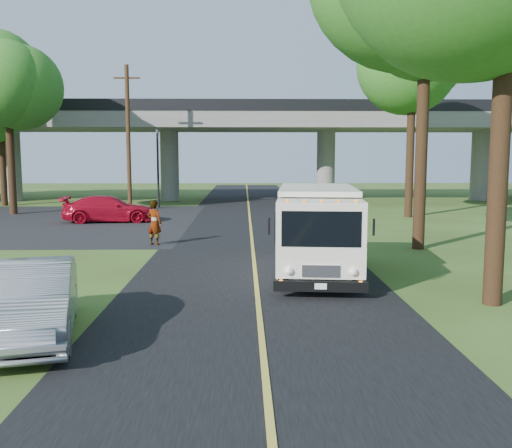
{
  "coord_description": "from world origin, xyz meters",
  "views": [
    {
      "loc": [
        -0.33,
        -11.95,
        3.48
      ],
      "look_at": [
        0.0,
        3.62,
        1.6
      ],
      "focal_mm": 40.0,
      "sensor_mm": 36.0,
      "label": 1
    }
  ],
  "objects_px": {
    "tree_left_far": "(1,96)",
    "silver_sedan": "(31,301)",
    "step_van": "(317,228)",
    "traffic_signal": "(158,160)",
    "pedestrian": "(154,223)",
    "tree_left_lot": "(9,78)",
    "red_sedan": "(109,209)",
    "utility_pole": "(128,137)",
    "tree_right_far": "(417,67)"
  },
  "relations": [
    {
      "from": "red_sedan",
      "to": "pedestrian",
      "type": "distance_m",
      "value": 8.63
    },
    {
      "from": "pedestrian",
      "to": "red_sedan",
      "type": "bearing_deg",
      "value": -36.89
    },
    {
      "from": "traffic_signal",
      "to": "step_van",
      "type": "bearing_deg",
      "value": -70.15
    },
    {
      "from": "silver_sedan",
      "to": "tree_right_far",
      "type": "bearing_deg",
      "value": 43.05
    },
    {
      "from": "red_sedan",
      "to": "tree_left_far",
      "type": "bearing_deg",
      "value": 36.66
    },
    {
      "from": "pedestrian",
      "to": "step_van",
      "type": "bearing_deg",
      "value": 163.26
    },
    {
      "from": "tree_left_far",
      "to": "step_van",
      "type": "height_order",
      "value": "tree_left_far"
    },
    {
      "from": "step_van",
      "to": "pedestrian",
      "type": "xyz_separation_m",
      "value": [
        -5.6,
        5.66,
        -0.5
      ]
    },
    {
      "from": "tree_right_far",
      "to": "silver_sedan",
      "type": "relative_size",
      "value": 2.51
    },
    {
      "from": "utility_pole",
      "to": "tree_right_far",
      "type": "height_order",
      "value": "tree_right_far"
    },
    {
      "from": "step_van",
      "to": "traffic_signal",
      "type": "bearing_deg",
      "value": 115.47
    },
    {
      "from": "traffic_signal",
      "to": "red_sedan",
      "type": "bearing_deg",
      "value": -99.69
    },
    {
      "from": "traffic_signal",
      "to": "silver_sedan",
      "type": "xyz_separation_m",
      "value": [
        1.61,
        -27.26,
        -2.48
      ]
    },
    {
      "from": "red_sedan",
      "to": "silver_sedan",
      "type": "xyz_separation_m",
      "value": [
        2.99,
        -19.15,
        0.03
      ]
    },
    {
      "from": "pedestrian",
      "to": "tree_left_far",
      "type": "bearing_deg",
      "value": -25.31
    },
    {
      "from": "traffic_signal",
      "to": "step_van",
      "type": "height_order",
      "value": "traffic_signal"
    },
    {
      "from": "traffic_signal",
      "to": "tree_left_far",
      "type": "distance_m",
      "value": 11.75
    },
    {
      "from": "step_van",
      "to": "pedestrian",
      "type": "bearing_deg",
      "value": 140.33
    },
    {
      "from": "utility_pole",
      "to": "pedestrian",
      "type": "bearing_deg",
      "value": -75.15
    },
    {
      "from": "utility_pole",
      "to": "tree_left_far",
      "type": "relative_size",
      "value": 0.91
    },
    {
      "from": "traffic_signal",
      "to": "utility_pole",
      "type": "relative_size",
      "value": 0.58
    },
    {
      "from": "red_sedan",
      "to": "silver_sedan",
      "type": "bearing_deg",
      "value": -177.87
    },
    {
      "from": "tree_left_lot",
      "to": "tree_left_far",
      "type": "distance_m",
      "value": 6.72
    },
    {
      "from": "utility_pole",
      "to": "pedestrian",
      "type": "distance_m",
      "value": 14.91
    },
    {
      "from": "utility_pole",
      "to": "pedestrian",
      "type": "relative_size",
      "value": 5.12
    },
    {
      "from": "tree_left_far",
      "to": "pedestrian",
      "type": "xyz_separation_m",
      "value": [
        12.99,
        -17.79,
        -6.57
      ]
    },
    {
      "from": "tree_right_far",
      "to": "tree_left_far",
      "type": "xyz_separation_m",
      "value": [
        -26.0,
        8.0,
        -0.85
      ]
    },
    {
      "from": "utility_pole",
      "to": "red_sedan",
      "type": "xyz_separation_m",
      "value": [
        0.11,
        -6.11,
        -3.9
      ]
    },
    {
      "from": "tree_left_far",
      "to": "silver_sedan",
      "type": "height_order",
      "value": "tree_left_far"
    },
    {
      "from": "red_sedan",
      "to": "pedestrian",
      "type": "xyz_separation_m",
      "value": [
        3.59,
        -7.84,
        0.19
      ]
    },
    {
      "from": "tree_left_far",
      "to": "red_sedan",
      "type": "relative_size",
      "value": 2.08
    },
    {
      "from": "traffic_signal",
      "to": "tree_right_far",
      "type": "bearing_deg",
      "value": -22.07
    },
    {
      "from": "traffic_signal",
      "to": "pedestrian",
      "type": "xyz_separation_m",
      "value": [
        2.2,
        -15.96,
        -2.32
      ]
    },
    {
      "from": "utility_pole",
      "to": "tree_left_far",
      "type": "height_order",
      "value": "tree_left_far"
    },
    {
      "from": "utility_pole",
      "to": "tree_left_lot",
      "type": "xyz_separation_m",
      "value": [
        -6.29,
        -2.16,
        3.31
      ]
    },
    {
      "from": "traffic_signal",
      "to": "tree_left_lot",
      "type": "bearing_deg",
      "value": -151.89
    },
    {
      "from": "traffic_signal",
      "to": "pedestrian",
      "type": "height_order",
      "value": "traffic_signal"
    },
    {
      "from": "tree_left_far",
      "to": "step_van",
      "type": "distance_m",
      "value": 30.54
    },
    {
      "from": "step_van",
      "to": "tree_right_far",
      "type": "bearing_deg",
      "value": 70.01
    },
    {
      "from": "step_van",
      "to": "silver_sedan",
      "type": "xyz_separation_m",
      "value": [
        -6.2,
        -5.65,
        -0.66
      ]
    },
    {
      "from": "utility_pole",
      "to": "pedestrian",
      "type": "height_order",
      "value": "utility_pole"
    },
    {
      "from": "tree_left_far",
      "to": "silver_sedan",
      "type": "bearing_deg",
      "value": -66.92
    },
    {
      "from": "tree_left_far",
      "to": "silver_sedan",
      "type": "xyz_separation_m",
      "value": [
        12.4,
        -29.09,
        -6.73
      ]
    },
    {
      "from": "tree_left_lot",
      "to": "tree_right_far",
      "type": "bearing_deg",
      "value": -4.97
    },
    {
      "from": "silver_sedan",
      "to": "tree_left_far",
      "type": "bearing_deg",
      "value": 98.94
    },
    {
      "from": "utility_pole",
      "to": "silver_sedan",
      "type": "relative_size",
      "value": 2.05
    },
    {
      "from": "traffic_signal",
      "to": "silver_sedan",
      "type": "height_order",
      "value": "traffic_signal"
    },
    {
      "from": "step_van",
      "to": "red_sedan",
      "type": "bearing_deg",
      "value": 129.85
    },
    {
      "from": "tree_right_far",
      "to": "traffic_signal",
      "type": "bearing_deg",
      "value": 157.93
    },
    {
      "from": "silver_sedan",
      "to": "utility_pole",
      "type": "bearing_deg",
      "value": 82.87
    }
  ]
}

